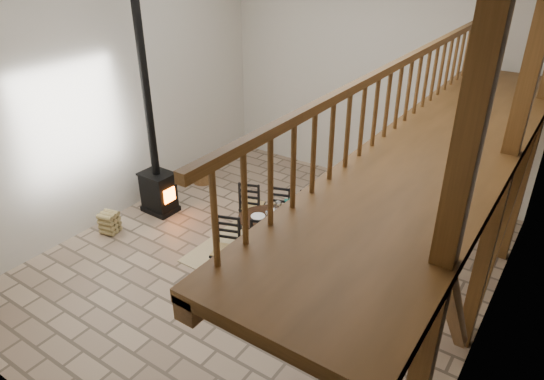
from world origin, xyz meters
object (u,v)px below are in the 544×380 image
Objects in this scene: wood_stove at (155,162)px; log_basket at (203,175)px; dining_table at (288,238)px; log_stack at (110,223)px.

log_basket is (-0.15, 1.50, -0.96)m from wood_stove.
dining_table is 3.13m from wood_stove.
log_basket is (-3.19, 1.36, -0.21)m from dining_table.
log_stack reaches higher than log_basket.
wood_stove is at bearing 80.21° from log_stack.
dining_table is 3.47m from log_basket.
dining_table is 6.34× the size of log_stack.
dining_table is at bearing 21.48° from log_stack.
wood_stove is at bearing 162.79° from dining_table.
dining_table is 5.91× the size of log_basket.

